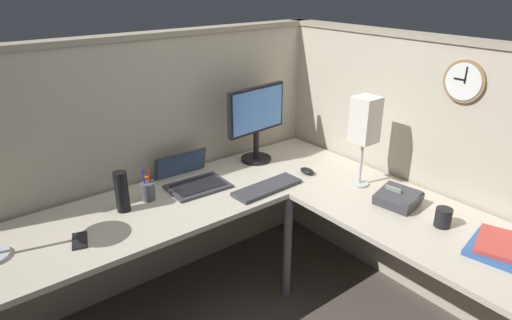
% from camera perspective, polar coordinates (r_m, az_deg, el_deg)
% --- Properties ---
extents(ground_plane, '(6.80, 6.80, 0.00)m').
position_cam_1_polar(ground_plane, '(2.78, 3.60, -19.78)').
color(ground_plane, '#4C443D').
extents(cubicle_wall_back, '(2.57, 0.12, 1.58)m').
position_cam_1_polar(cubicle_wall_back, '(2.80, -13.66, -0.65)').
color(cubicle_wall_back, '#B7AD99').
rests_on(cubicle_wall_back, ground).
extents(cubicle_wall_right, '(0.12, 2.37, 1.58)m').
position_cam_1_polar(cubicle_wall_right, '(2.79, 21.22, -1.66)').
color(cubicle_wall_right, '#B7AD99').
rests_on(cubicle_wall_right, ground).
extents(desk, '(2.35, 2.15, 0.73)m').
position_cam_1_polar(desk, '(2.28, 2.02, -10.30)').
color(desk, beige).
rests_on(desk, ground).
extents(monitor, '(0.46, 0.20, 0.50)m').
position_cam_1_polar(monitor, '(2.85, 0.05, 5.41)').
color(monitor, black).
rests_on(monitor, desk).
extents(laptop, '(0.36, 0.40, 0.22)m').
position_cam_1_polar(laptop, '(2.67, -8.46, -2.32)').
color(laptop, '#38383D').
rests_on(laptop, desk).
extents(keyboard, '(0.43, 0.16, 0.02)m').
position_cam_1_polar(keyboard, '(2.56, 1.44, -3.57)').
color(keyboard, '#38383D').
rests_on(keyboard, desk).
extents(computer_mouse, '(0.06, 0.10, 0.03)m').
position_cam_1_polar(computer_mouse, '(2.77, 6.60, -1.41)').
color(computer_mouse, black).
rests_on(computer_mouse, desk).
extents(pen_cup, '(0.08, 0.08, 0.18)m').
position_cam_1_polar(pen_cup, '(2.50, -13.75, -3.88)').
color(pen_cup, '#4C4C51').
rests_on(pen_cup, desk).
extents(cell_phone, '(0.11, 0.16, 0.01)m').
position_cam_1_polar(cell_phone, '(2.25, -21.73, -9.61)').
color(cell_phone, black).
rests_on(cell_phone, desk).
extents(thermos_flask, '(0.07, 0.07, 0.22)m').
position_cam_1_polar(thermos_flask, '(2.40, -16.88, -3.92)').
color(thermos_flask, black).
rests_on(thermos_flask, desk).
extents(office_phone, '(0.21, 0.23, 0.11)m').
position_cam_1_polar(office_phone, '(2.50, 17.89, -4.81)').
color(office_phone, '#38383D').
rests_on(office_phone, desk).
extents(book_stack, '(0.33, 0.27, 0.04)m').
position_cam_1_polar(book_stack, '(2.30, 28.64, -9.69)').
color(book_stack, '#335999').
rests_on(book_stack, desk).
extents(desk_lamp_paper, '(0.13, 0.13, 0.53)m').
position_cam_1_polar(desk_lamp_paper, '(2.55, 13.86, 4.70)').
color(desk_lamp_paper, '#B7BABF').
rests_on(desk_lamp_paper, desk).
extents(coffee_mug, '(0.08, 0.08, 0.10)m').
position_cam_1_polar(coffee_mug, '(2.37, 22.94, -6.83)').
color(coffee_mug, black).
rests_on(coffee_mug, desk).
extents(wall_clock, '(0.04, 0.22, 0.22)m').
position_cam_1_polar(wall_clock, '(2.51, 25.27, 9.15)').
color(wall_clock, olive).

